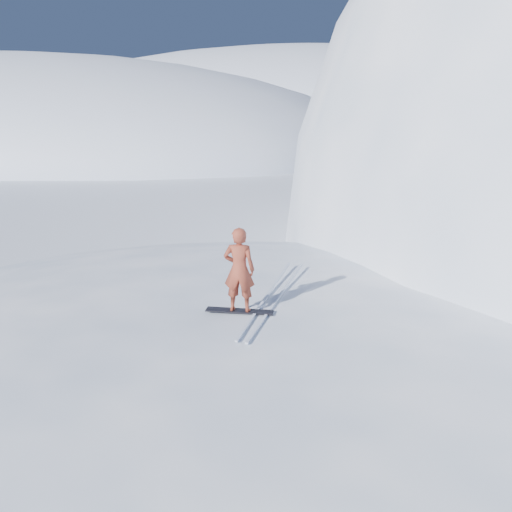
# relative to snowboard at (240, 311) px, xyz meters

# --- Properties ---
(ground) EXTENTS (400.00, 400.00, 0.00)m
(ground) POSITION_rel_snowboard_xyz_m (2.32, -2.73, -2.41)
(ground) COLOR white
(ground) RESTS_ON ground
(near_ridge) EXTENTS (36.00, 28.00, 4.80)m
(near_ridge) POSITION_rel_snowboard_xyz_m (3.32, 0.27, -2.41)
(near_ridge) COLOR white
(near_ridge) RESTS_ON ground
(far_ridge_a) EXTENTS (120.00, 70.00, 28.00)m
(far_ridge_a) POSITION_rel_snowboard_xyz_m (-67.68, 57.27, -2.41)
(far_ridge_a) COLOR white
(far_ridge_a) RESTS_ON ground
(far_ridge_c) EXTENTS (140.00, 90.00, 36.00)m
(far_ridge_c) POSITION_rel_snowboard_xyz_m (-37.68, 107.27, -2.41)
(far_ridge_c) COLOR white
(far_ridge_c) RESTS_ON ground
(wind_bumps) EXTENTS (16.00, 14.40, 1.00)m
(wind_bumps) POSITION_rel_snowboard_xyz_m (1.76, -0.61, -2.41)
(wind_bumps) COLOR white
(wind_bumps) RESTS_ON ground
(snowboard) EXTENTS (1.63, 0.67, 0.03)m
(snowboard) POSITION_rel_snowboard_xyz_m (0.00, 0.00, 0.00)
(snowboard) COLOR black
(snowboard) RESTS_ON near_ridge
(snowboarder) EXTENTS (0.82, 0.64, 2.00)m
(snowboarder) POSITION_rel_snowboard_xyz_m (0.00, 0.00, 1.01)
(snowboarder) COLOR maroon
(snowboarder) RESTS_ON snowboard
(board_tracks) EXTENTS (1.25, 5.96, 0.04)m
(board_tracks) POSITION_rel_snowboard_xyz_m (0.34, 1.35, 0.01)
(board_tracks) COLOR silver
(board_tracks) RESTS_ON ground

